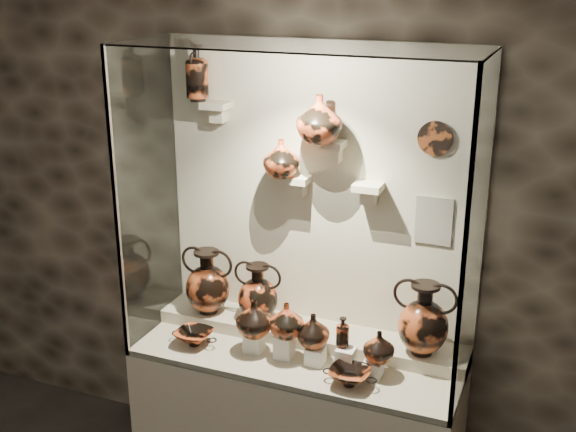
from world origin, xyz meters
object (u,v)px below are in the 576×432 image
(amphora_right, at_px, (424,318))
(jug_a, at_px, (254,318))
(jug_e, at_px, (379,346))
(ovoid_vase_b, at_px, (319,119))
(jug_b, at_px, (287,320))
(ovoid_vase_a, at_px, (281,158))
(lekythos_tall, at_px, (197,70))
(kylix_right, at_px, (350,375))
(jug_c, at_px, (313,330))
(amphora_left, at_px, (208,281))
(amphora_mid, at_px, (258,292))
(lekythos_small, at_px, (343,330))
(kylix_left, at_px, (194,336))

(amphora_right, height_order, jug_a, amphora_right)
(jug_e, bearing_deg, jug_a, 161.58)
(ovoid_vase_b, bearing_deg, jug_a, -124.36)
(jug_b, bearing_deg, ovoid_vase_a, 107.49)
(jug_a, distance_m, lekythos_tall, 1.31)
(kylix_right, bearing_deg, jug_c, 135.11)
(jug_c, distance_m, lekythos_tall, 1.46)
(amphora_left, height_order, ovoid_vase_b, ovoid_vase_b)
(amphora_left, distance_m, amphora_mid, 0.30)
(amphora_right, xyz_separation_m, ovoid_vase_b, (-0.57, 0.04, 0.95))
(lekythos_tall, bearing_deg, lekythos_small, -32.35)
(jug_e, relative_size, lekythos_small, 0.90)
(amphora_left, distance_m, ovoid_vase_b, 1.14)
(amphora_left, distance_m, amphora_right, 1.20)
(jug_a, bearing_deg, lekythos_tall, 143.53)
(jug_b, xyz_separation_m, jug_e, (0.47, 0.03, -0.06))
(amphora_right, distance_m, jug_a, 0.85)
(jug_b, distance_m, ovoid_vase_b, 1.01)
(amphora_mid, bearing_deg, jug_b, -57.75)
(amphora_left, bearing_deg, jug_c, -22.38)
(amphora_right, bearing_deg, amphora_mid, 171.07)
(amphora_left, height_order, jug_e, amphora_left)
(lekythos_small, bearing_deg, amphora_right, 45.81)
(amphora_left, relative_size, lekythos_tall, 1.15)
(jug_c, xyz_separation_m, lekythos_small, (0.15, 0.00, 0.03))
(kylix_left, height_order, ovoid_vase_a, ovoid_vase_a)
(amphora_mid, relative_size, ovoid_vase_a, 1.67)
(amphora_left, xyz_separation_m, kylix_right, (0.93, -0.31, -0.20))
(jug_c, height_order, kylix_left, jug_c)
(jug_a, bearing_deg, jug_e, -0.61)
(jug_b, bearing_deg, amphora_right, 7.66)
(lekythos_tall, relative_size, ovoid_vase_a, 1.65)
(lekythos_small, relative_size, lekythos_tall, 0.55)
(jug_e, bearing_deg, jug_c, 158.58)
(amphora_left, distance_m, jug_e, 1.05)
(jug_b, height_order, jug_c, jug_b)
(jug_e, height_order, lekythos_small, lekythos_small)
(jug_e, bearing_deg, lekythos_tall, 145.67)
(jug_b, relative_size, jug_c, 1.06)
(kylix_right, bearing_deg, lekythos_tall, 143.09)
(lekythos_small, bearing_deg, amphora_left, -171.70)
(jug_b, distance_m, kylix_left, 0.54)
(jug_c, bearing_deg, lekythos_tall, 178.98)
(amphora_mid, relative_size, amphora_right, 0.86)
(jug_c, height_order, jug_e, jug_c)
(lekythos_small, relative_size, kylix_right, 0.70)
(kylix_left, xyz_separation_m, ovoid_vase_b, (0.58, 0.29, 1.16))
(amphora_mid, relative_size, lekythos_small, 1.84)
(ovoid_vase_b, bearing_deg, jug_c, -62.80)
(amphora_left, height_order, lekythos_small, amphora_left)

